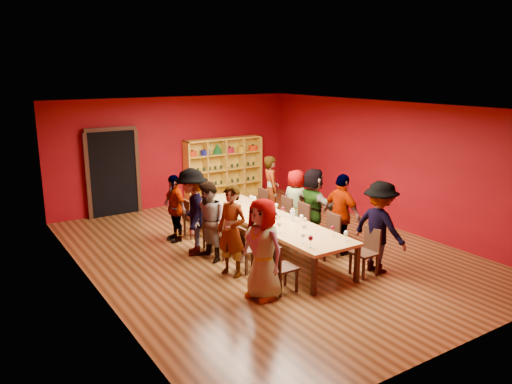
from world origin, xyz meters
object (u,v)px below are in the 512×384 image
person_left_3 (192,212)px  person_right_0 (380,227)px  chair_person_left_1 (246,246)px  chair_person_left_4 (191,216)px  chair_person_left_0 (279,265)px  spittoon_bowl (270,215)px  chair_person_right_2 (300,221)px  wine_bottle (233,193)px  chair_person_right_1 (329,233)px  person_right_3 (296,202)px  chair_person_right_4 (259,205)px  person_left_0 (263,249)px  person_left_4 (175,208)px  person_right_1 (342,215)px  person_right_4 (271,189)px  chair_person_right_3 (283,215)px  tasting_table (266,219)px  chair_person_right_0 (368,249)px  person_left_1 (232,231)px  chair_person_left_2 (223,234)px  shelving_unit (223,166)px  person_left_2 (209,222)px  person_right_2 (313,205)px  chair_person_left_3 (211,227)px

person_left_3 → person_right_0: 3.71m
chair_person_left_1 → chair_person_left_4: (0.00, 2.35, 0.00)m
chair_person_left_0 → spittoon_bowl: size_ratio=2.68×
chair_person_right_2 → wine_bottle: bearing=113.1°
chair_person_right_1 → wine_bottle: 2.75m
person_right_3 → chair_person_right_4: bearing=3.7°
person_left_0 → person_left_4: size_ratio=1.14×
person_right_1 → person_right_4: size_ratio=1.00×
chair_person_left_0 → chair_person_left_1: same height
chair_person_right_2 → chair_person_left_4: bearing=138.0°
spittoon_bowl → wine_bottle: 1.82m
chair_person_left_1 → spittoon_bowl: spittoon_bowl is taller
chair_person_right_3 → chair_person_right_2: bearing=-90.0°
tasting_table → chair_person_right_0: size_ratio=5.06×
spittoon_bowl → person_left_1: bearing=-155.3°
chair_person_right_1 → person_right_1: bearing=0.0°
chair_person_left_2 → person_left_4: person_left_4 is taller
shelving_unit → chair_person_left_1: size_ratio=2.70×
shelving_unit → person_left_0: bearing=-113.6°
person_left_0 → person_right_3: person_left_0 is taller
person_left_1 → wine_bottle: person_left_1 is taller
person_left_2 → person_right_4: 2.88m
chair_person_right_1 → chair_person_right_2: bearing=90.0°
chair_person_right_0 → person_right_2: person_right_2 is taller
tasting_table → chair_person_left_2: 0.95m
person_right_1 → person_left_3: bearing=53.6°
chair_person_left_0 → person_right_4: size_ratio=0.53×
person_left_1 → chair_person_right_4: 3.16m
chair_person_left_4 → person_right_1: 3.39m
chair_person_left_3 → person_right_2: size_ratio=0.54×
tasting_table → chair_person_left_2: size_ratio=5.06×
chair_person_left_3 → person_left_3: size_ratio=0.50×
person_left_1 → chair_person_left_3: person_left_1 is taller
chair_person_right_0 → person_right_1: (0.32, 1.07, 0.34)m
person_right_0 → chair_person_right_1: bearing=9.1°
chair_person_left_0 → person_left_0: bearing=-180.0°
chair_person_right_4 → spittoon_bowl: (-0.90, -1.76, 0.33)m
tasting_table → chair_person_left_2: bearing=168.5°
person_left_0 → shelving_unit: bearing=142.3°
chair_person_right_0 → chair_person_right_1: same height
chair_person_left_2 → wine_bottle: bearing=53.7°
person_left_3 → chair_person_right_2: size_ratio=2.01×
person_right_0 → chair_person_left_4: bearing=24.0°
chair_person_left_4 → person_right_0: bearing=-60.3°
tasting_table → person_right_1: person_right_1 is taller
person_left_1 → person_right_3: bearing=96.5°
chair_person_left_4 → person_left_4: person_left_4 is taller
chair_person_left_0 → person_left_0: person_left_0 is taller
person_left_3 → chair_person_left_2: bearing=61.7°
person_left_0 → chair_person_left_3: 2.51m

